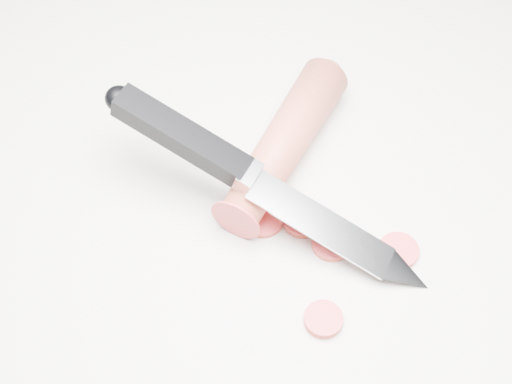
{
  "coord_description": "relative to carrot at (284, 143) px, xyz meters",
  "views": [
    {
      "loc": [
        -0.01,
        -0.33,
        0.5
      ],
      "look_at": [
        -0.04,
        0.01,
        0.02
      ],
      "focal_mm": 50.0,
      "sensor_mm": 36.0,
      "label": 1
    }
  ],
  "objects": [
    {
      "name": "carrot_slice_1",
      "position": [
        -0.01,
        -0.07,
        -0.02
      ],
      "size": [
        0.03,
        0.03,
        0.01
      ],
      "primitive_type": "cylinder",
      "color": "red",
      "rests_on": "ground"
    },
    {
      "name": "carrot_slice_2",
      "position": [
        0.02,
        -0.06,
        -0.02
      ],
      "size": [
        0.03,
        0.03,
        0.01
      ],
      "primitive_type": "cylinder",
      "color": "red",
      "rests_on": "ground"
    },
    {
      "name": "carrot",
      "position": [
        0.0,
        0.0,
        0.0
      ],
      "size": [
        0.1,
        0.18,
        0.04
      ],
      "primitive_type": "cylinder",
      "rotation": [
        1.57,
        0.0,
        -0.39
      ],
      "color": "#C04B37",
      "rests_on": "ground"
    },
    {
      "name": "carrot_slice_0",
      "position": [
        0.04,
        -0.09,
        -0.02
      ],
      "size": [
        0.03,
        0.03,
        0.01
      ],
      "primitive_type": "cylinder",
      "color": "red",
      "rests_on": "ground"
    },
    {
      "name": "ground",
      "position": [
        0.02,
        -0.06,
        -0.02
      ],
      "size": [
        2.4,
        2.4,
        0.0
      ],
      "primitive_type": "plane",
      "color": "silver",
      "rests_on": "ground"
    },
    {
      "name": "kitchen_knife",
      "position": [
        -0.01,
        -0.06,
        0.02
      ],
      "size": [
        0.28,
        0.14,
        0.09
      ],
      "primitive_type": null,
      "color": "silver",
      "rests_on": "ground"
    },
    {
      "name": "carrot_slice_3",
      "position": [
        0.04,
        -0.15,
        -0.02
      ],
      "size": [
        0.03,
        0.03,
        0.01
      ],
      "primitive_type": "cylinder",
      "color": "red",
      "rests_on": "ground"
    },
    {
      "name": "carrot_slice_4",
      "position": [
        0.1,
        -0.09,
        -0.02
      ],
      "size": [
        0.03,
        0.03,
        0.01
      ],
      "primitive_type": "cylinder",
      "color": "red",
      "rests_on": "ground"
    }
  ]
}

